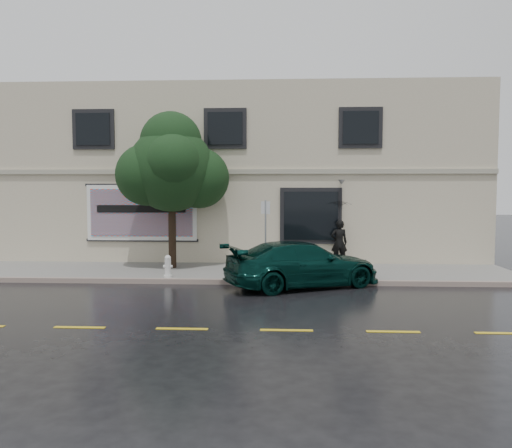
{
  "coord_description": "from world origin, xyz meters",
  "views": [
    {
      "loc": [
        2.06,
        -13.73,
        2.94
      ],
      "look_at": [
        1.28,
        2.2,
        1.83
      ],
      "focal_mm": 35.0,
      "sensor_mm": 36.0,
      "label": 1
    }
  ],
  "objects_px": {
    "fire_hydrant": "(168,266)",
    "street_tree": "(171,170)",
    "car": "(303,264)",
    "pedestrian": "(339,243)"
  },
  "relations": [
    {
      "from": "car",
      "to": "fire_hydrant",
      "type": "relative_size",
      "value": 6.7
    },
    {
      "from": "pedestrian",
      "to": "street_tree",
      "type": "xyz_separation_m",
      "value": [
        -6.0,
        -0.87,
        2.65
      ]
    },
    {
      "from": "pedestrian",
      "to": "street_tree",
      "type": "bearing_deg",
      "value": 3.63
    },
    {
      "from": "pedestrian",
      "to": "street_tree",
      "type": "height_order",
      "value": "street_tree"
    },
    {
      "from": "car",
      "to": "pedestrian",
      "type": "bearing_deg",
      "value": -47.98
    },
    {
      "from": "fire_hydrant",
      "to": "street_tree",
      "type": "bearing_deg",
      "value": 79.27
    },
    {
      "from": "pedestrian",
      "to": "fire_hydrant",
      "type": "xyz_separation_m",
      "value": [
        -5.72,
        -2.8,
        -0.49
      ]
    },
    {
      "from": "street_tree",
      "to": "fire_hydrant",
      "type": "bearing_deg",
      "value": -81.96
    },
    {
      "from": "fire_hydrant",
      "to": "car",
      "type": "bearing_deg",
      "value": -26.83
    },
    {
      "from": "car",
      "to": "pedestrian",
      "type": "height_order",
      "value": "pedestrian"
    }
  ]
}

